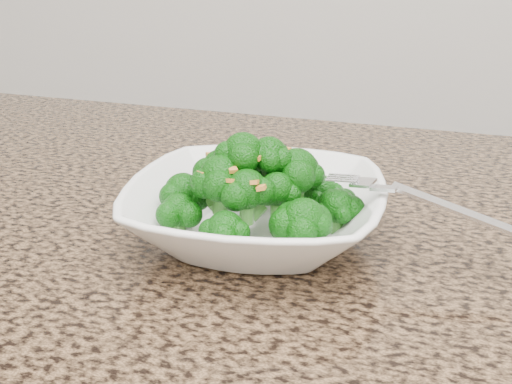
% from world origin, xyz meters
% --- Properties ---
extents(granite_counter, '(1.64, 1.04, 0.03)m').
position_xyz_m(granite_counter, '(0.00, 0.30, 0.89)').
color(granite_counter, brown).
rests_on(granite_counter, cabinet).
extents(bowl, '(0.27, 0.27, 0.06)m').
position_xyz_m(bowl, '(-0.05, 0.36, 0.93)').
color(bowl, white).
rests_on(bowl, granite_counter).
extents(broccoli_pile, '(0.21, 0.21, 0.07)m').
position_xyz_m(broccoli_pile, '(-0.05, 0.36, 0.99)').
color(broccoli_pile, '#0C5409').
rests_on(broccoli_pile, bowl).
extents(garlic_topping, '(0.13, 0.13, 0.01)m').
position_xyz_m(garlic_topping, '(-0.05, 0.36, 1.03)').
color(garlic_topping, gold).
rests_on(garlic_topping, broccoli_pile).
extents(fork, '(0.19, 0.06, 0.01)m').
position_xyz_m(fork, '(0.07, 0.37, 0.97)').
color(fork, silver).
rests_on(fork, bowl).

